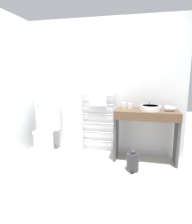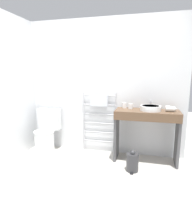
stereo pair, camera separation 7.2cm
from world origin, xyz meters
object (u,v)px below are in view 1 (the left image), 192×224
object	(u,v)px
hair_dryer	(170,108)
trash_bin	(133,161)
sink_basin	(150,108)
cup_near_edge	(130,106)
toilet	(45,134)
cup_near_wall	(124,105)
towel_radiator	(98,111)

from	to	relation	value
hair_dryer	trash_bin	world-z (taller)	hair_dryer
sink_basin	cup_near_edge	distance (m)	0.34
hair_dryer	cup_near_edge	bearing A→B (deg)	173.75
toilet	cup_near_edge	distance (m)	1.63
cup_near_wall	hair_dryer	size ratio (longest dim) A/B	0.49
toilet	hair_dryer	size ratio (longest dim) A/B	4.17
cup_near_edge	trash_bin	xyz separation A→B (m)	(0.10, -0.50, -0.77)
cup_near_edge	toilet	bearing A→B (deg)	-175.64
towel_radiator	cup_near_edge	size ratio (longest dim) A/B	12.58
towel_radiator	sink_basin	bearing A→B (deg)	-13.82
towel_radiator	hair_dryer	bearing A→B (deg)	-9.13
towel_radiator	trash_bin	size ratio (longest dim) A/B	3.33
cup_near_wall	towel_radiator	bearing A→B (deg)	170.99
sink_basin	trash_bin	size ratio (longest dim) A/B	0.98
toilet	sink_basin	distance (m)	1.94
cup_near_wall	cup_near_edge	world-z (taller)	cup_near_wall
sink_basin	hair_dryer	world-z (taller)	hair_dryer
toilet	hair_dryer	xyz separation A→B (m)	(2.15, 0.05, 0.56)
toilet	trash_bin	world-z (taller)	toilet
sink_basin	toilet	bearing A→B (deg)	-179.39
cup_near_wall	cup_near_edge	xyz separation A→B (m)	(0.11, -0.05, -0.00)
cup_near_wall	hair_dryer	bearing A→B (deg)	-9.21
toilet	trash_bin	xyz separation A→B (m)	(1.62, -0.38, -0.20)
towel_radiator	sink_basin	size ratio (longest dim) A/B	3.39
cup_near_wall	sink_basin	bearing A→B (deg)	-18.80
towel_radiator	cup_near_wall	xyz separation A→B (m)	(0.47, -0.07, 0.14)
sink_basin	trash_bin	distance (m)	0.89
cup_near_edge	hair_dryer	distance (m)	0.63
cup_near_wall	trash_bin	xyz separation A→B (m)	(0.21, -0.55, -0.77)
hair_dryer	trash_bin	bearing A→B (deg)	-141.11
sink_basin	cup_near_edge	size ratio (longest dim) A/B	3.72
sink_basin	cup_near_wall	world-z (taller)	cup_near_wall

